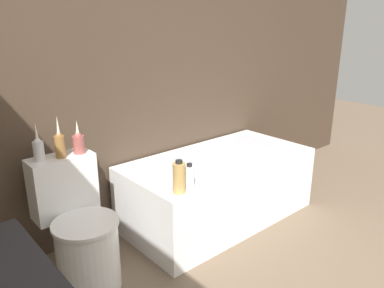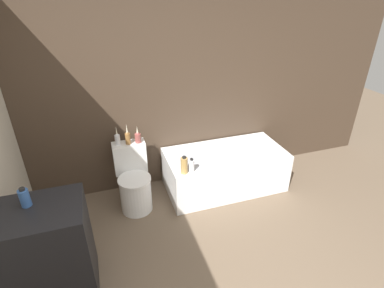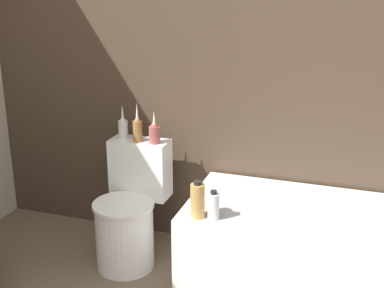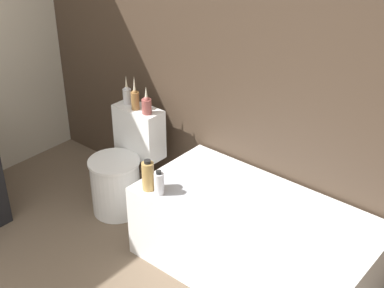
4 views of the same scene
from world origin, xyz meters
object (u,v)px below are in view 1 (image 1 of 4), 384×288
(bathtub, at_px, (218,187))
(vase_gold, at_px, (38,148))
(vase_silver, at_px, (60,144))
(vase_bronze, at_px, (78,142))
(toilet, at_px, (80,233))
(shampoo_bottle_tall, at_px, (179,178))
(shampoo_bottle_short, at_px, (189,177))

(bathtub, distance_m, vase_gold, 1.41)
(vase_silver, distance_m, vase_bronze, 0.11)
(toilet, bearing_deg, vase_silver, 90.00)
(bathtub, bearing_deg, shampoo_bottle_tall, -155.68)
(bathtub, height_order, vase_bronze, vase_bronze)
(vase_bronze, bearing_deg, toilet, -125.01)
(vase_gold, distance_m, shampoo_bottle_short, 0.90)
(bathtub, bearing_deg, shampoo_bottle_short, -152.82)
(bathtub, distance_m, vase_silver, 1.31)
(vase_silver, distance_m, shampoo_bottle_tall, 0.73)
(shampoo_bottle_short, bearing_deg, toilet, 157.00)
(shampoo_bottle_short, bearing_deg, bathtub, 27.18)
(vase_gold, relative_size, vase_bronze, 1.06)
(bathtub, height_order, shampoo_bottle_tall, shampoo_bottle_tall)
(shampoo_bottle_tall, bearing_deg, bathtub, 24.32)
(shampoo_bottle_tall, relative_size, shampoo_bottle_short, 1.27)
(vase_silver, height_order, vase_bronze, vase_silver)
(vase_silver, bearing_deg, vase_bronze, 0.07)
(bathtub, distance_m, toilet, 1.17)
(bathtub, xyz_separation_m, vase_gold, (-1.28, 0.18, 0.57))
(vase_bronze, bearing_deg, shampoo_bottle_short, -39.93)
(vase_bronze, bearing_deg, vase_gold, 172.87)
(bathtub, relative_size, vase_bronze, 7.24)
(bathtub, height_order, toilet, toilet)
(bathtub, height_order, vase_silver, vase_silver)
(vase_bronze, xyz_separation_m, shampoo_bottle_short, (0.51, -0.43, -0.23))
(toilet, bearing_deg, shampoo_bottle_short, -23.00)
(vase_silver, relative_size, shampoo_bottle_short, 1.50)
(vase_silver, xyz_separation_m, vase_bronze, (0.11, 0.00, -0.01))
(vase_bronze, relative_size, shampoo_bottle_tall, 0.98)
(bathtub, bearing_deg, vase_gold, 172.08)
(vase_silver, xyz_separation_m, shampoo_bottle_tall, (0.54, -0.43, -0.22))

